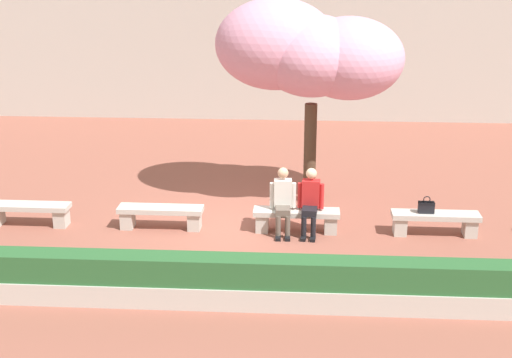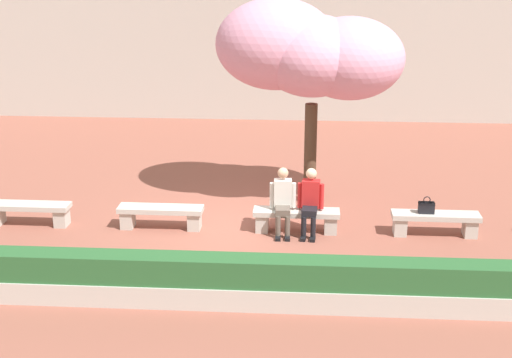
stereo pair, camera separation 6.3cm
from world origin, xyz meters
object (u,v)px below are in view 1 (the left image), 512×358
Objects in this scene: person_seated_right at (310,199)px; stone_bench_east_end at (435,220)px; stone_bench_near_east at (296,217)px; cherry_tree_main at (310,52)px; handbag at (426,206)px; stone_bench_near_west at (28,211)px; stone_bench_center at (161,214)px; person_seated_left at (283,198)px.

stone_bench_east_end is at bearing 1.27° from person_seated_right.
cherry_tree_main reaches higher than stone_bench_near_east.
handbag is at bearing -179.90° from stone_bench_east_end.
cherry_tree_main reaches higher than handbag.
person_seated_right is (0.26, -0.05, 0.40)m from stone_bench_near_east.
stone_bench_near_east is 4.95× the size of handbag.
handbag reaches higher than stone_bench_near_west.
person_seated_right reaches higher than stone_bench_east_end.
handbag is (2.48, -0.00, 0.28)m from stone_bench_near_east.
cherry_tree_main reaches higher than stone_bench_center.
person_seated_right is (-2.41, -0.05, 0.40)m from stone_bench_east_end.
stone_bench_near_east is 0.48m from person_seated_left.
stone_bench_center is 0.39× the size of cherry_tree_main.
person_seated_right reaches higher than stone_bench_center.
cherry_tree_main reaches higher than stone_bench_east_end.
handbag is 0.08× the size of cherry_tree_main.
cherry_tree_main is at bearing 31.89° from stone_bench_center.
person_seated_left is 2.75m from handbag.
person_seated_left is (-2.94, -0.05, 0.40)m from stone_bench_east_end.
person_seated_left reaches higher than stone_bench_east_end.
stone_bench_east_end is (8.02, -0.00, 0.00)m from stone_bench_near_west.
cherry_tree_main is (-2.47, 1.79, 2.95)m from stone_bench_east_end.
person_seated_left reaches higher than stone_bench_center.
stone_bench_near_west is at bearing -162.13° from cherry_tree_main.
cherry_tree_main is (0.47, 1.84, 2.55)m from person_seated_left.
stone_bench_east_end is at bearing 1.04° from person_seated_left.
stone_bench_near_east is 1.30× the size of person_seated_right.
stone_bench_near_east is at bearing 11.36° from person_seated_left.
cherry_tree_main is (-0.06, 1.84, 2.55)m from person_seated_right.
person_seated_right is (2.93, -0.05, 0.40)m from stone_bench_center.
stone_bench_near_west and stone_bench_center have the same top height.
stone_bench_east_end is 4.95× the size of handbag.
stone_bench_near_west is at bearing 179.46° from person_seated_right.
cherry_tree_main is (0.20, 1.79, 2.95)m from stone_bench_near_east.
stone_bench_near_east is at bearing 168.54° from person_seated_right.
stone_bench_east_end is 0.34m from handbag.
person_seated_left is at bearing -168.64° from stone_bench_near_east.
handbag is at bearing -0.01° from stone_bench_near_east.
cherry_tree_main is (-2.28, 1.79, 2.67)m from handbag.
handbag is (7.83, -0.00, 0.28)m from stone_bench_near_west.
stone_bench_center is at bearing -0.00° from stone_bench_near_west.
cherry_tree_main is at bearing 83.55° from stone_bench_near_east.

